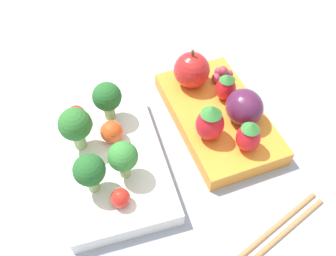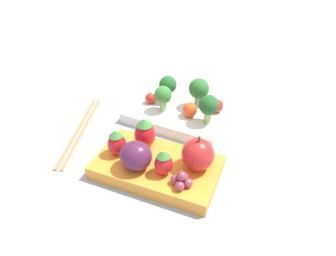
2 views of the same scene
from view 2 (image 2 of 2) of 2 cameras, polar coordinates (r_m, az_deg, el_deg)
ground_plane at (r=0.52m, az=-0.78°, el=-2.82°), size 4.00×4.00×0.00m
bento_box_savoury at (r=0.57m, az=1.67°, el=2.55°), size 0.20×0.14×0.02m
bento_box_fruit at (r=0.46m, az=-2.10°, el=-7.44°), size 0.19×0.12×0.02m
broccoli_floret_0 at (r=0.55m, az=-0.98°, el=6.20°), size 0.03×0.03×0.05m
broccoli_floret_1 at (r=0.56m, az=5.89°, el=7.29°), size 0.04×0.04×0.06m
broccoli_floret_2 at (r=0.58m, az=-0.03°, el=8.08°), size 0.03×0.03×0.05m
broccoli_floret_3 at (r=0.52m, az=7.74°, el=4.19°), size 0.03×0.03×0.05m
cherry_tomato_0 at (r=0.54m, az=4.18°, el=3.49°), size 0.03×0.03×0.03m
cherry_tomato_1 at (r=0.56m, az=9.29°, el=4.16°), size 0.02×0.02×0.02m
cherry_tomato_2 at (r=0.58m, az=-3.38°, el=5.67°), size 0.02×0.02×0.02m
apple at (r=0.43m, az=5.72°, el=-5.02°), size 0.05×0.05×0.06m
strawberry_0 at (r=0.42m, az=-0.86°, el=-6.64°), size 0.03×0.03×0.04m
strawberry_1 at (r=0.46m, az=-4.43°, el=-0.94°), size 0.03×0.03×0.05m
strawberry_2 at (r=0.46m, az=-9.74°, el=-2.77°), size 0.03×0.03×0.04m
plum at (r=0.43m, az=-6.14°, el=-5.26°), size 0.05×0.04×0.04m
grape_cluster at (r=0.41m, az=2.62°, el=-9.91°), size 0.03×0.03×0.02m
chopsticks_pair at (r=0.56m, az=-16.39°, el=-0.21°), size 0.07×0.21×0.01m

